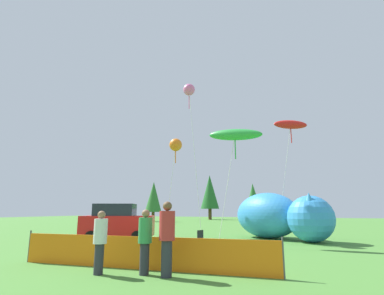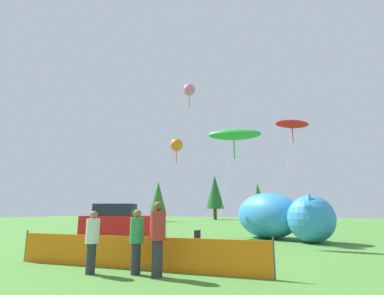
{
  "view_description": "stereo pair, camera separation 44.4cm",
  "coord_description": "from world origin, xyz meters",
  "px_view_note": "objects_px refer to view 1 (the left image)",
  "views": [
    {
      "loc": [
        6.33,
        -11.45,
        1.68
      ],
      "look_at": [
        -0.47,
        5.14,
        5.42
      ],
      "focal_mm": 28.0,
      "sensor_mm": 36.0,
      "label": 1
    },
    {
      "loc": [
        6.74,
        -11.28,
        1.68
      ],
      "look_at": [
        -0.47,
        5.14,
        5.42
      ],
      "focal_mm": 28.0,
      "sensor_mm": 36.0,
      "label": 2
    }
  ],
  "objects_px": {
    "kite_pink_octopus": "(189,91)",
    "kite_red_lizard": "(290,125)",
    "spectator_in_red_shirt": "(145,239)",
    "spectator_in_blue_shirt": "(100,239)",
    "kite_green_fish": "(235,135)",
    "kite_orange_flower": "(176,145)",
    "folding_chair": "(198,239)",
    "spectator_in_yellow_shirt": "(167,235)",
    "inflatable_cat": "(278,217)",
    "parked_car": "(117,222)"
  },
  "relations": [
    {
      "from": "spectator_in_red_shirt",
      "to": "spectator_in_blue_shirt",
      "type": "xyz_separation_m",
      "value": [
        -1.15,
        -0.43,
        -0.02
      ]
    },
    {
      "from": "kite_red_lizard",
      "to": "spectator_in_yellow_shirt",
      "type": "bearing_deg",
      "value": -100.04
    },
    {
      "from": "folding_chair",
      "to": "spectator_in_red_shirt",
      "type": "xyz_separation_m",
      "value": [
        0.36,
        -4.85,
        0.42
      ]
    },
    {
      "from": "spectator_in_red_shirt",
      "to": "parked_car",
      "type": "bearing_deg",
      "value": 130.44
    },
    {
      "from": "kite_orange_flower",
      "to": "spectator_in_red_shirt",
      "type": "bearing_deg",
      "value": -68.24
    },
    {
      "from": "folding_chair",
      "to": "kite_red_lizard",
      "type": "height_order",
      "value": "kite_red_lizard"
    },
    {
      "from": "folding_chair",
      "to": "spectator_in_blue_shirt",
      "type": "height_order",
      "value": "spectator_in_blue_shirt"
    },
    {
      "from": "spectator_in_yellow_shirt",
      "to": "inflatable_cat",
      "type": "bearing_deg",
      "value": 82.41
    },
    {
      "from": "spectator_in_blue_shirt",
      "to": "kite_orange_flower",
      "type": "relative_size",
      "value": 0.25
    },
    {
      "from": "inflatable_cat",
      "to": "spectator_in_red_shirt",
      "type": "distance_m",
      "value": 11.56
    },
    {
      "from": "kite_red_lizard",
      "to": "kite_pink_octopus",
      "type": "bearing_deg",
      "value": -146.23
    },
    {
      "from": "inflatable_cat",
      "to": "spectator_in_blue_shirt",
      "type": "xyz_separation_m",
      "value": [
        -3.33,
        -11.78,
        -0.35
      ]
    },
    {
      "from": "folding_chair",
      "to": "kite_orange_flower",
      "type": "distance_m",
      "value": 9.53
    },
    {
      "from": "spectator_in_red_shirt",
      "to": "kite_pink_octopus",
      "type": "bearing_deg",
      "value": 106.18
    },
    {
      "from": "parked_car",
      "to": "kite_orange_flower",
      "type": "bearing_deg",
      "value": 44.99
    },
    {
      "from": "kite_green_fish",
      "to": "kite_pink_octopus",
      "type": "xyz_separation_m",
      "value": [
        -3.46,
        1.99,
        3.8
      ]
    },
    {
      "from": "parked_car",
      "to": "spectator_in_blue_shirt",
      "type": "height_order",
      "value": "parked_car"
    },
    {
      "from": "spectator_in_red_shirt",
      "to": "kite_green_fish",
      "type": "relative_size",
      "value": 0.28
    },
    {
      "from": "spectator_in_blue_shirt",
      "to": "kite_red_lizard",
      "type": "distance_m",
      "value": 16.11
    },
    {
      "from": "spectator_in_red_shirt",
      "to": "kite_orange_flower",
      "type": "height_order",
      "value": "kite_orange_flower"
    },
    {
      "from": "folding_chair",
      "to": "spectator_in_yellow_shirt",
      "type": "distance_m",
      "value": 5.02
    },
    {
      "from": "inflatable_cat",
      "to": "kite_pink_octopus",
      "type": "relative_size",
      "value": 0.65
    },
    {
      "from": "folding_chair",
      "to": "spectator_in_blue_shirt",
      "type": "xyz_separation_m",
      "value": [
        -0.78,
        -5.28,
        0.4
      ]
    },
    {
      "from": "parked_car",
      "to": "spectator_in_yellow_shirt",
      "type": "distance_m",
      "value": 9.94
    },
    {
      "from": "folding_chair",
      "to": "kite_red_lizard",
      "type": "relative_size",
      "value": 0.11
    },
    {
      "from": "inflatable_cat",
      "to": "spectator_in_red_shirt",
      "type": "bearing_deg",
      "value": -67.38
    },
    {
      "from": "spectator_in_red_shirt",
      "to": "kite_pink_octopus",
      "type": "xyz_separation_m",
      "value": [
        -2.82,
        9.72,
        8.43
      ]
    },
    {
      "from": "spectator_in_red_shirt",
      "to": "kite_orange_flower",
      "type": "xyz_separation_m",
      "value": [
        -4.52,
        11.31,
        5.22
      ]
    },
    {
      "from": "kite_red_lizard",
      "to": "kite_orange_flower",
      "type": "xyz_separation_m",
      "value": [
        -7.61,
        -2.37,
        -1.28
      ]
    },
    {
      "from": "inflatable_cat",
      "to": "kite_orange_flower",
      "type": "relative_size",
      "value": 0.96
    },
    {
      "from": "parked_car",
      "to": "spectator_in_blue_shirt",
      "type": "bearing_deg",
      "value": -80.18
    },
    {
      "from": "folding_chair",
      "to": "kite_red_lizard",
      "type": "xyz_separation_m",
      "value": [
        3.46,
        8.83,
        6.92
      ]
    },
    {
      "from": "spectator_in_blue_shirt",
      "to": "kite_pink_octopus",
      "type": "height_order",
      "value": "kite_pink_octopus"
    },
    {
      "from": "folding_chair",
      "to": "spectator_in_red_shirt",
      "type": "height_order",
      "value": "spectator_in_red_shirt"
    },
    {
      "from": "inflatable_cat",
      "to": "kite_green_fish",
      "type": "bearing_deg",
      "value": -79.65
    },
    {
      "from": "kite_green_fish",
      "to": "spectator_in_blue_shirt",
      "type": "bearing_deg",
      "value": -102.35
    },
    {
      "from": "kite_green_fish",
      "to": "kite_red_lizard",
      "type": "relative_size",
      "value": 0.78
    },
    {
      "from": "spectator_in_blue_shirt",
      "to": "kite_pink_octopus",
      "type": "relative_size",
      "value": 0.17
    },
    {
      "from": "parked_car",
      "to": "kite_red_lizard",
      "type": "height_order",
      "value": "kite_red_lizard"
    },
    {
      "from": "spectator_in_yellow_shirt",
      "to": "kite_pink_octopus",
      "type": "height_order",
      "value": "kite_pink_octopus"
    },
    {
      "from": "folding_chair",
      "to": "inflatable_cat",
      "type": "height_order",
      "value": "inflatable_cat"
    },
    {
      "from": "kite_red_lizard",
      "to": "kite_green_fish",
      "type": "bearing_deg",
      "value": -112.47
    },
    {
      "from": "kite_pink_octopus",
      "to": "kite_orange_flower",
      "type": "relative_size",
      "value": 1.48
    },
    {
      "from": "kite_orange_flower",
      "to": "inflatable_cat",
      "type": "bearing_deg",
      "value": 0.31
    },
    {
      "from": "folding_chair",
      "to": "kite_green_fish",
      "type": "relative_size",
      "value": 0.14
    },
    {
      "from": "folding_chair",
      "to": "kite_pink_octopus",
      "type": "distance_m",
      "value": 10.4
    },
    {
      "from": "spectator_in_blue_shirt",
      "to": "inflatable_cat",
      "type": "bearing_deg",
      "value": 74.19
    },
    {
      "from": "kite_pink_octopus",
      "to": "kite_red_lizard",
      "type": "bearing_deg",
      "value": 33.77
    },
    {
      "from": "inflatable_cat",
      "to": "kite_red_lizard",
      "type": "relative_size",
      "value": 0.81
    },
    {
      "from": "kite_orange_flower",
      "to": "kite_green_fish",
      "type": "bearing_deg",
      "value": -34.75
    }
  ]
}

